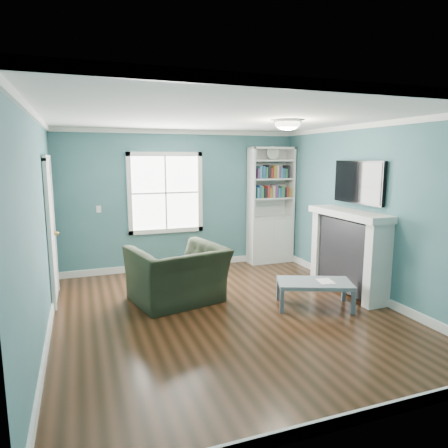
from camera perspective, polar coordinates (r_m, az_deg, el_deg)
name	(u,v)px	position (r m, az deg, el deg)	size (l,w,h in m)	color
floor	(228,314)	(5.55, 0.52, -12.69)	(5.00, 5.00, 0.00)	black
room_walls	(228,198)	(5.17, 0.55, 3.77)	(5.00, 5.00, 5.00)	#346566
trim	(228,224)	(5.21, 0.55, -0.01)	(4.50, 5.00, 2.60)	white
window	(166,193)	(7.48, -8.33, 4.42)	(1.40, 0.06, 1.50)	white
bookshelf	(270,217)	(8.05, 6.62, 1.03)	(0.90, 0.35, 2.31)	silver
fireplace	(348,253)	(6.51, 17.34, -3.93)	(0.44, 1.58, 1.30)	black
tv	(359,182)	(6.43, 18.68, 5.67)	(0.06, 1.10, 0.65)	black
door	(51,229)	(6.32, -23.49, -0.64)	(0.12, 0.98, 2.17)	silver
ceiling_fixture	(288,124)	(5.63, 9.07, 13.98)	(0.38, 0.38, 0.15)	white
light_switch	(99,209)	(7.36, -17.47, 2.04)	(0.08, 0.01, 0.12)	white
recliner	(178,265)	(5.86, -6.66, -5.88)	(1.26, 0.82, 1.10)	black
coffee_table	(315,285)	(5.84, 12.81, -8.45)	(1.15, 0.90, 0.37)	#525962
paper_sheet	(325,281)	(5.87, 14.29, -7.92)	(0.20, 0.26, 0.00)	white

